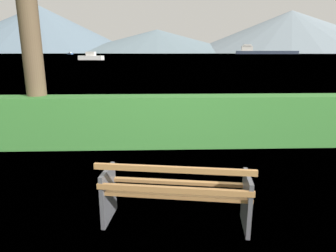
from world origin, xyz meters
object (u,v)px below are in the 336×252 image
object	(u,v)px
fishing_boat_near	(91,57)
sailboat_mid	(70,54)
park_bench	(175,193)
cargo_ship_large	(262,51)

from	to	relation	value
fishing_boat_near	sailboat_mid	bearing A→B (deg)	107.59
park_bench	cargo_ship_large	world-z (taller)	cargo_ship_large
park_bench	fishing_boat_near	distance (m)	78.61
fishing_boat_near	sailboat_mid	size ratio (longest dim) A/B	1.19
cargo_ship_large	sailboat_mid	xyz separation A→B (m)	(-186.62, -63.92, -2.07)
park_bench	cargo_ship_large	distance (m)	337.14
cargo_ship_large	sailboat_mid	world-z (taller)	cargo_ship_large
cargo_ship_large	sailboat_mid	size ratio (longest dim) A/B	11.26
fishing_boat_near	sailboat_mid	xyz separation A→B (m)	(-56.17, 177.21, -0.05)
park_bench	fishing_boat_near	bearing A→B (deg)	103.02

